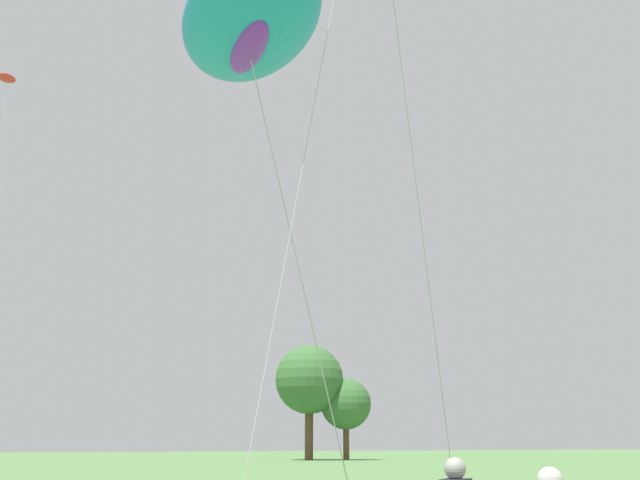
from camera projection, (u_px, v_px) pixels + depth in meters
big_show_kite at (254, 13)px, 15.60m from camera, size 4.92×11.74×11.11m
small_kite_tiny_distant at (6, 89)px, 30.31m from camera, size 1.33×1.88×16.25m
tree_broad_distant at (309, 380)px, 78.72m from camera, size 7.15×7.15×11.74m
tree_oak_left at (346, 404)px, 78.77m from camera, size 5.30×5.30×8.34m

